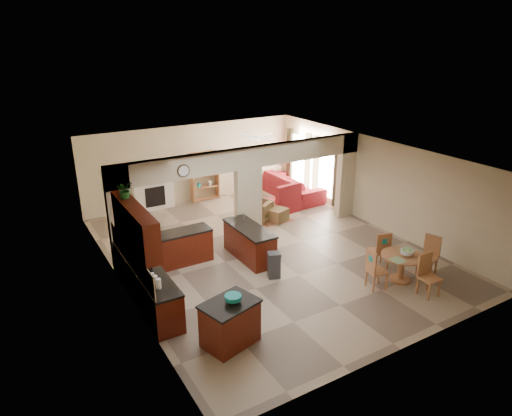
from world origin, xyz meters
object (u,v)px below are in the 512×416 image
sofa (291,186)px  armchair (259,211)px  kitchen_island (230,323)px  dining_table (402,263)px

sofa → armchair: (-2.28, -1.45, -0.08)m
armchair → sofa: bearing=-178.6°
sofa → kitchen_island: bearing=136.7°
kitchen_island → sofa: size_ratio=0.43×
dining_table → sofa: sofa is taller
dining_table → armchair: 5.25m
kitchen_island → dining_table: 4.79m
kitchen_island → dining_table: size_ratio=1.20×
dining_table → sofa: (1.28, 6.61, -0.06)m
dining_table → sofa: bearing=79.0°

